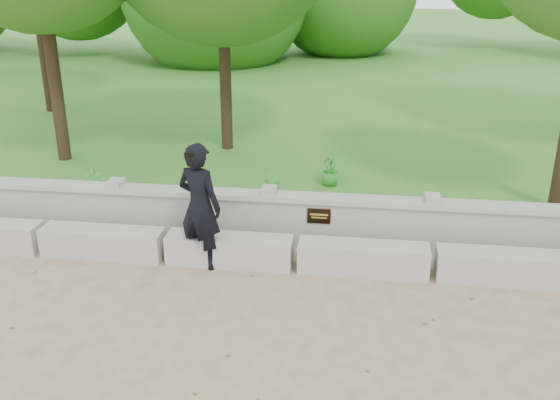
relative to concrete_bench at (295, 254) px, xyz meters
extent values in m
plane|color=tan|center=(0.00, -1.90, -0.22)|extent=(80.00, 80.00, 0.00)
cube|color=#3A6923|center=(0.00, 12.10, -0.10)|extent=(40.00, 22.00, 0.25)
cube|color=#B5B2AB|center=(-3.00, 0.00, 0.00)|extent=(1.90, 0.45, 0.45)
cube|color=#B5B2AB|center=(-1.00, 0.00, 0.00)|extent=(1.90, 0.45, 0.45)
cube|color=#B5B2AB|center=(1.00, 0.00, 0.00)|extent=(1.90, 0.45, 0.45)
cube|color=#B5B2AB|center=(3.00, 0.00, 0.00)|extent=(1.90, 0.45, 0.45)
cube|color=#AAA8A0|center=(0.00, 0.70, 0.18)|extent=(12.50, 0.25, 0.82)
cube|color=#B5B2AB|center=(0.00, 0.70, 0.64)|extent=(12.50, 0.35, 0.08)
cube|color=black|center=(0.30, 0.56, 0.40)|extent=(0.36, 0.02, 0.24)
imported|color=black|center=(-1.40, -0.10, 0.74)|extent=(0.82, 0.68, 1.92)
cube|color=black|center=(-1.40, -0.48, 1.63)|extent=(0.14, 0.07, 0.07)
cylinder|color=#382619|center=(-7.82, 8.01, 2.28)|extent=(0.30, 0.30, 4.50)
cylinder|color=#382619|center=(-5.45, 3.85, 2.02)|extent=(0.27, 0.27, 4.00)
cylinder|color=#382619|center=(-2.14, 5.12, 1.92)|extent=(0.26, 0.26, 3.79)
imported|color=#368D30|center=(-3.69, 1.40, 0.36)|extent=(0.41, 0.42, 0.66)
imported|color=#368D30|center=(-0.55, 1.40, 0.36)|extent=(0.48, 0.47, 0.68)
imported|color=#368D30|center=(0.34, 2.98, 0.35)|extent=(0.44, 0.46, 0.66)
camera|label=1|loc=(0.90, -8.27, 4.17)|focal=40.00mm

